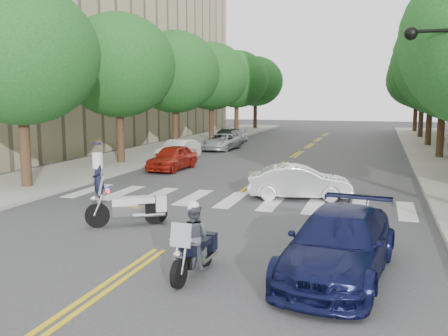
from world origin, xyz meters
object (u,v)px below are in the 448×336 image
at_px(convertible, 300,182).
at_px(sedan_blue, 339,244).
at_px(motorcycle_police, 195,242).
at_px(motorcycle_parked, 134,207).
at_px(officer_standing, 98,179).

xyz_separation_m(convertible, sedan_blue, (2.09, -8.00, 0.07)).
bearing_deg(motorcycle_police, convertible, -93.25).
distance_m(motorcycle_parked, officer_standing, 3.60).
bearing_deg(officer_standing, sedan_blue, 18.80).
xyz_separation_m(officer_standing, convertible, (6.85, 3.02, -0.26)).
bearing_deg(officer_standing, motorcycle_police, 3.42).
height_order(motorcycle_parked, convertible, motorcycle_parked).
height_order(motorcycle_police, motorcycle_parked, motorcycle_police).
bearing_deg(sedan_blue, convertible, 111.88).
relative_size(motorcycle_police, sedan_blue, 0.42).
distance_m(officer_standing, sedan_blue, 10.23).
xyz_separation_m(motorcycle_parked, sedan_blue, (6.26, -2.59, 0.16)).
bearing_deg(sedan_blue, motorcycle_parked, 164.79).
bearing_deg(sedan_blue, officer_standing, 158.14).
distance_m(motorcycle_parked, convertible, 6.83).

